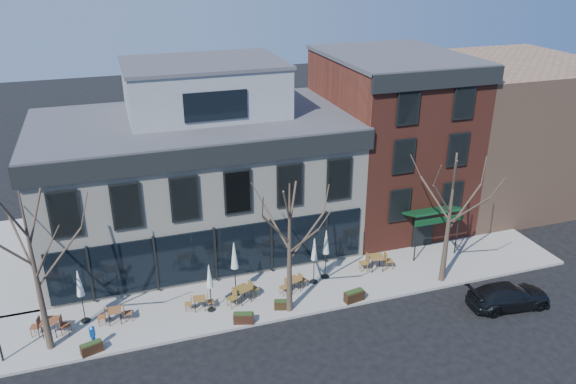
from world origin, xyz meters
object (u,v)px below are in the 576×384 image
object	(u,v)px
call_box	(93,336)
umbrella_0	(80,286)
parked_sedan	(509,296)
cafe_set_0	(50,325)

from	to	relation	value
call_box	umbrella_0	distance (m)	2.72
parked_sedan	umbrella_0	size ratio (longest dim) A/B	1.52
call_box	umbrella_0	size ratio (longest dim) A/B	0.43
call_box	cafe_set_0	xyz separation A→B (m)	(-1.94, 1.72, -0.15)
umbrella_0	call_box	bearing A→B (deg)	-79.97
parked_sedan	call_box	world-z (taller)	call_box
parked_sedan	umbrella_0	world-z (taller)	umbrella_0
call_box	cafe_set_0	bearing A→B (deg)	138.48
call_box	parked_sedan	bearing A→B (deg)	-8.59
call_box	umbrella_0	bearing A→B (deg)	100.03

